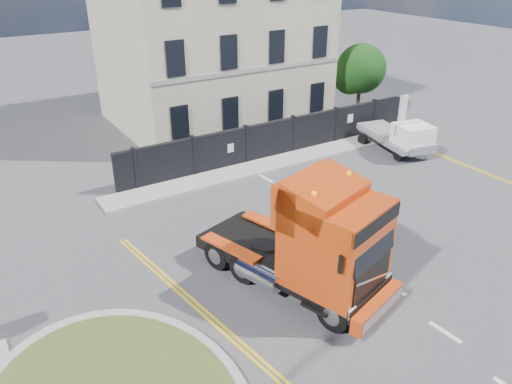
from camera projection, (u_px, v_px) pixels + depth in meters
ground at (280, 270)px, 17.64m from camera, size 120.00×120.00×0.00m
hoarding_fence at (286, 136)px, 27.15m from camera, size 18.80×0.25×2.00m
georgian_building at (211, 29)px, 30.49m from camera, size 12.30×10.30×12.80m
tree at (358, 71)px, 32.32m from camera, size 3.20×3.20×4.80m
pavement_far at (287, 160)px, 26.62m from camera, size 20.00×1.60×0.12m
truck at (317, 245)px, 15.76m from camera, size 4.40×7.25×4.08m
flatbed_pickup at (405, 137)px, 27.05m from camera, size 2.59×4.71×1.84m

